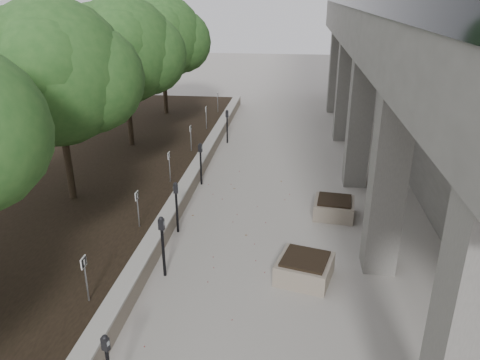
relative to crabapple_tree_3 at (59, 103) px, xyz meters
The scene contains 18 objects.
retaining_wall 4.25m from the crabapple_tree_3, 18.58° to the left, with size 0.39×26.00×0.50m, color gray, non-canonical shape.
planting_bed 3.16m from the crabapple_tree_3, 124.99° to the left, with size 7.00×26.00×0.40m, color black.
crabapple_tree_3 is the anchor object (origin of this frame).
crabapple_tree_4 5.00m from the crabapple_tree_3, 90.00° to the left, with size 4.60×4.00×5.44m, color #265420, non-canonical shape.
crabapple_tree_5 10.00m from the crabapple_tree_3, 90.00° to the left, with size 4.60×4.00×5.44m, color #265420, non-canonical shape.
parking_sign_3 5.59m from the crabapple_tree_3, 61.43° to the right, with size 0.04×0.22×0.96m, color black, non-canonical shape.
parking_sign_4 3.64m from the crabapple_tree_3, 31.48° to the right, with size 0.04×0.22×0.96m, color black, non-canonical shape.
parking_sign_5 3.64m from the crabapple_tree_3, 31.48° to the left, with size 0.04×0.22×0.96m, color black, non-canonical shape.
parking_sign_6 5.59m from the crabapple_tree_3, 61.43° to the left, with size 0.04×0.22×0.96m, color black, non-canonical shape.
parking_sign_7 8.20m from the crabapple_tree_3, 71.91° to the left, with size 0.04×0.22×0.96m, color black, non-canonical shape.
parking_sign_8 11.01m from the crabapple_tree_3, 76.87° to the left, with size 0.04×0.22×0.96m, color black, non-canonical shape.
parking_meter_2 5.13m from the crabapple_tree_3, 40.11° to the right, with size 0.14×0.10×1.46m, color black, non-canonical shape.
parking_meter_3 4.17m from the crabapple_tree_3, 15.72° to the right, with size 0.14×0.10×1.41m, color black, non-canonical shape.
parking_meter_4 4.67m from the crabapple_tree_3, 35.58° to the left, with size 0.14×0.10×1.41m, color black, non-canonical shape.
parking_meter_5 8.04m from the crabapple_tree_3, 63.30° to the left, with size 0.14×0.10×1.40m, color black, non-canonical shape.
planter_front 7.62m from the crabapple_tree_3, 22.18° to the right, with size 1.12×1.12×0.52m, color gray, non-canonical shape.
planter_back 7.95m from the crabapple_tree_3, ahead, with size 1.08×1.08×0.50m, color gray, non-canonical shape.
berry_scatter 6.38m from the crabapple_tree_3, 32.55° to the right, with size 3.30×14.10×0.02m, color maroon, non-canonical shape.
Camera 1 is at (1.37, -3.36, 5.84)m, focal length 34.53 mm.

